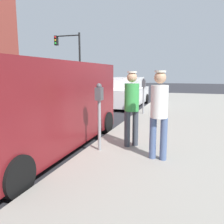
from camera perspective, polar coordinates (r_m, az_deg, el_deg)
The scene contains 9 objects.
ground_plane at distance 6.52m, azimuth -12.38°, elevation -7.59°, with size 80.00×80.00×0.00m, color #2D2D33.
sidewalk_slab at distance 5.63m, azimuth 20.37°, elevation -9.94°, with size 5.00×32.00×0.15m, color #9E998E.
parking_meter_near at distance 5.18m, azimuth -3.15°, elevation 1.60°, with size 0.14×0.18×1.52m.
parking_meter_far at distance 10.13m, azimuth 7.74°, elevation 5.40°, with size 0.14×0.18×1.52m.
pedestrian_in_green at distance 5.51m, azimuth 4.82°, elevation 2.04°, with size 0.34×0.34×1.78m.
pedestrian_in_white at distance 4.72m, azimuth 11.45°, elevation 0.71°, with size 0.36×0.34×1.79m.
parked_van at distance 5.87m, azimuth -17.07°, elevation 1.87°, with size 2.15×5.21×2.15m.
parked_sedan_ahead at distance 13.37m, azimuth 3.39°, elevation 4.59°, with size 1.98×4.42×1.65m.
traffic_light_corner at distance 20.73m, azimuth -10.07°, elevation 13.86°, with size 2.48×0.42×5.20m.
Camera 1 is at (3.25, -5.32, 1.89)m, focal length 37.40 mm.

